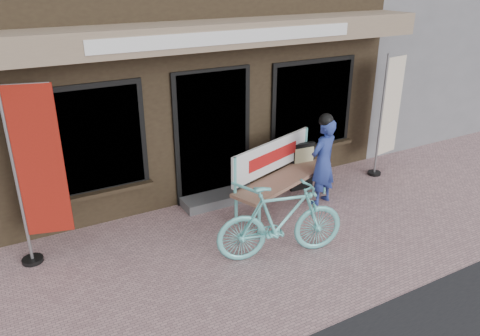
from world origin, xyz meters
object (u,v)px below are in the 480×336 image
person (323,160)px  bench (279,170)px  nobori_red (37,173)px  menu_stand (302,166)px  bicycle (281,221)px  nobori_cream (389,113)px

person → bench: bearing=144.9°
nobori_red → menu_stand: nobori_red is taller
bicycle → nobori_cream: size_ratio=0.77×
bench → bicycle: 1.46m
nobori_red → nobori_cream: nobori_red is taller
person → nobori_red: 4.25m
bicycle → nobori_red: nobori_red is taller
bench → bicycle: bench is taller
nobori_cream → person: bearing=-175.4°
bench → menu_stand: 0.80m
person → menu_stand: (0.02, 0.57, -0.32)m
bicycle → bench: bearing=-18.0°
menu_stand → person: bearing=-87.7°
bicycle → menu_stand: size_ratio=2.03×
bench → bicycle: bearing=-141.9°
nobori_cream → menu_stand: size_ratio=2.63×
bicycle → person: bearing=-41.8°
nobori_red → nobori_cream: bearing=15.1°
nobori_red → menu_stand: (4.22, 0.15, -0.83)m
bench → nobori_cream: bearing=-14.8°
bench → menu_stand: size_ratio=2.40×
nobori_cream → bicycle: bearing=-165.9°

